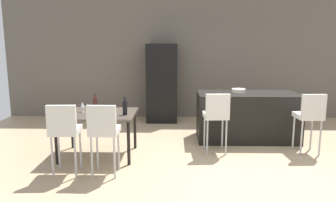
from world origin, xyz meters
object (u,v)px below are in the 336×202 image
object	(u,v)px
dining_table	(98,117)
fruit_bowl	(239,91)
bar_chair_left	(216,113)
wine_glass_left	(82,105)
wine_bottle_corner	(125,108)
dining_chair_near	(64,128)
refrigerator	(162,83)
dining_chair_far	(104,128)
potted_plant	(277,109)
wine_bottle_end	(95,104)
kitchen_island	(247,116)
bar_chair_middle	(310,114)

from	to	relation	value
dining_table	fruit_bowl	world-z (taller)	fruit_bowl
bar_chair_left	wine_glass_left	distance (m)	2.25
wine_bottle_corner	dining_chair_near	bearing A→B (deg)	-137.48
refrigerator	dining_table	bearing A→B (deg)	-111.01
dining_chair_far	bar_chair_left	bearing A→B (deg)	30.58
bar_chair_left	fruit_bowl	distance (m)	1.08
potted_plant	wine_glass_left	bearing A→B (deg)	-148.20
refrigerator	dining_chair_far	bearing A→B (deg)	-101.62
dining_chair_near	refrigerator	distance (m)	3.58
wine_bottle_end	dining_chair_near	bearing A→B (deg)	-101.24
kitchen_island	wine_bottle_end	xyz separation A→B (m)	(-2.76, -0.82, 0.39)
kitchen_island	wine_glass_left	world-z (taller)	kitchen_island
wine_bottle_corner	potted_plant	world-z (taller)	wine_bottle_corner
wine_bottle_end	refrigerator	size ratio (longest dim) A/B	0.16
dining_chair_near	fruit_bowl	xyz separation A→B (m)	(2.79, 1.91, 0.26)
dining_table	fruit_bowl	bearing A→B (deg)	23.31
wine_bottle_end	wine_glass_left	distance (m)	0.23
dining_chair_near	refrigerator	bearing A→B (deg)	69.58
dining_chair_far	kitchen_island	bearing A→B (deg)	37.25
wine_glass_left	bar_chair_left	bearing A→B (deg)	3.40
kitchen_island	potted_plant	size ratio (longest dim) A/B	3.54
bar_chair_left	wine_bottle_corner	distance (m)	1.54
wine_bottle_end	potted_plant	size ratio (longest dim) A/B	0.53
wine_glass_left	potted_plant	size ratio (longest dim) A/B	0.32
kitchen_island	bar_chair_left	bearing A→B (deg)	-130.48
dining_table	refrigerator	world-z (taller)	refrigerator
dining_chair_near	wine_bottle_corner	world-z (taller)	dining_chair_near
dining_table	refrigerator	xyz separation A→B (m)	(0.97, 2.52, 0.25)
dining_chair_near	wine_bottle_end	distance (m)	1.04
dining_table	dining_chair_far	size ratio (longest dim) A/B	1.19
dining_chair_far	wine_bottle_end	distance (m)	1.08
dining_table	kitchen_island	bearing A→B (deg)	20.46
dining_table	dining_chair_near	size ratio (longest dim) A/B	1.19
wine_glass_left	wine_bottle_end	bearing A→B (deg)	37.75
wine_bottle_corner	dining_table	bearing A→B (deg)	164.62
bar_chair_middle	wine_bottle_end	size ratio (longest dim) A/B	3.67
bar_chair_middle	dining_table	bearing A→B (deg)	-177.12
wine_bottle_end	refrigerator	xyz separation A→B (m)	(1.05, 2.34, 0.07)
dining_table	potted_plant	distance (m)	4.50
dining_table	potted_plant	bearing A→B (deg)	34.03
kitchen_island	wine_bottle_end	bearing A→B (deg)	-163.53
bar_chair_left	fruit_bowl	xyz separation A→B (m)	(0.54, 0.91, 0.26)
bar_chair_middle	potted_plant	world-z (taller)	bar_chair_middle
wine_bottle_end	wine_glass_left	bearing A→B (deg)	-142.25
dining_chair_near	wine_bottle_corner	distance (m)	1.04
dining_table	potted_plant	size ratio (longest dim) A/B	2.32
dining_chair_far	bar_chair_middle	bearing A→B (deg)	17.06
wine_glass_left	bar_chair_middle	bearing A→B (deg)	2.00
dining_chair_far	wine_bottle_corner	world-z (taller)	dining_chair_far
wine_glass_left	fruit_bowl	xyz separation A→B (m)	(2.77, 1.04, 0.09)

